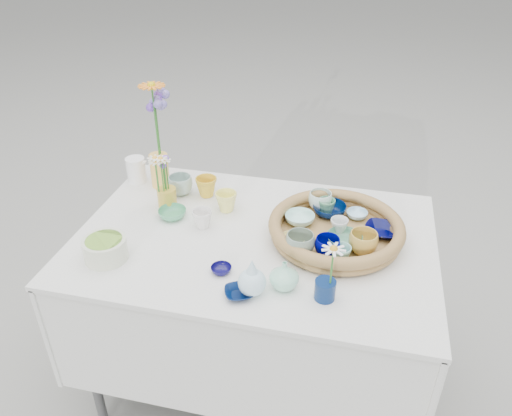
% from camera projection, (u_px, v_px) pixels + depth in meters
% --- Properties ---
extents(ground, '(80.00, 80.00, 0.00)m').
position_uv_depth(ground, '(255.00, 379.00, 2.18)').
color(ground, gray).
extents(display_table, '(1.26, 0.86, 0.77)m').
position_uv_depth(display_table, '(255.00, 379.00, 2.18)').
color(display_table, white).
rests_on(display_table, ground).
extents(wicker_tray, '(0.47, 0.47, 0.08)m').
position_uv_depth(wicker_tray, '(336.00, 229.00, 1.74)').
color(wicker_tray, brown).
rests_on(wicker_tray, display_table).
extents(tray_ceramic_0, '(0.15, 0.15, 0.04)m').
position_uv_depth(tray_ceramic_0, '(329.00, 210.00, 1.85)').
color(tray_ceramic_0, '#01133C').
rests_on(tray_ceramic_0, wicker_tray).
extents(tray_ceramic_1, '(0.13, 0.13, 0.03)m').
position_uv_depth(tray_ceramic_1, '(381.00, 231.00, 1.75)').
color(tray_ceramic_1, '#010339').
rests_on(tray_ceramic_1, wicker_tray).
extents(tray_ceramic_2, '(0.11, 0.11, 0.08)m').
position_uv_depth(tray_ceramic_2, '(363.00, 243.00, 1.64)').
color(tray_ceramic_2, gold).
rests_on(tray_ceramic_2, wicker_tray).
extents(tray_ceramic_3, '(0.14, 0.14, 0.04)m').
position_uv_depth(tray_ceramic_3, '(344.00, 240.00, 1.69)').
color(tray_ceramic_3, '#5C9D7C').
rests_on(tray_ceramic_3, wicker_tray).
extents(tray_ceramic_4, '(0.12, 0.12, 0.08)m').
position_uv_depth(tray_ceramic_4, '(300.00, 244.00, 1.64)').
color(tray_ceramic_4, gray).
rests_on(tray_ceramic_4, wicker_tray).
extents(tray_ceramic_5, '(0.11, 0.11, 0.03)m').
position_uv_depth(tray_ceramic_5, '(300.00, 219.00, 1.81)').
color(tray_ceramic_5, '#B5EEE2').
rests_on(tray_ceramic_5, wicker_tray).
extents(tray_ceramic_6, '(0.12, 0.12, 0.07)m').
position_uv_depth(tray_ceramic_6, '(320.00, 201.00, 1.88)').
color(tray_ceramic_6, silver).
rests_on(tray_ceramic_6, wicker_tray).
extents(tray_ceramic_7, '(0.08, 0.08, 0.06)m').
position_uv_depth(tray_ceramic_7, '(339.00, 226.00, 1.74)').
color(tray_ceramic_7, silver).
rests_on(tray_ceramic_7, wicker_tray).
extents(tray_ceramic_8, '(0.08, 0.08, 0.02)m').
position_uv_depth(tray_ceramic_8, '(357.00, 215.00, 1.84)').
color(tray_ceramic_8, '#ABDAF2').
rests_on(tray_ceramic_8, wicker_tray).
extents(tray_ceramic_9, '(0.09, 0.09, 0.07)m').
position_uv_depth(tray_ceramic_9, '(327.00, 247.00, 1.63)').
color(tray_ceramic_9, '#00026E').
rests_on(tray_ceramic_9, wicker_tray).
extents(tray_ceramic_10, '(0.11, 0.11, 0.03)m').
position_uv_depth(tray_ceramic_10, '(293.00, 240.00, 1.70)').
color(tray_ceramic_10, '#FFEA8D').
rests_on(tray_ceramic_10, wicker_tray).
extents(tray_ceramic_11, '(0.08, 0.08, 0.06)m').
position_uv_depth(tray_ceramic_11, '(341.00, 254.00, 1.60)').
color(tray_ceramic_11, '#84C9B4').
rests_on(tray_ceramic_11, wicker_tray).
extents(tray_ceramic_12, '(0.07, 0.07, 0.06)m').
position_uv_depth(tray_ceramic_12, '(326.00, 207.00, 1.85)').
color(tray_ceramic_12, '#4E8F67').
rests_on(tray_ceramic_12, wicker_tray).
extents(loose_ceramic_0, '(0.10, 0.10, 0.08)m').
position_uv_depth(loose_ceramic_0, '(206.00, 187.00, 1.99)').
color(loose_ceramic_0, gold).
rests_on(loose_ceramic_0, display_table).
extents(loose_ceramic_1, '(0.10, 0.10, 0.08)m').
position_uv_depth(loose_ceramic_1, '(226.00, 202.00, 1.90)').
color(loose_ceramic_1, '#FFF876').
rests_on(loose_ceramic_1, display_table).
extents(loose_ceramic_2, '(0.12, 0.12, 0.03)m').
position_uv_depth(loose_ceramic_2, '(172.00, 214.00, 1.87)').
color(loose_ceramic_2, '#4CA370').
rests_on(loose_ceramic_2, display_table).
extents(loose_ceramic_3, '(0.09, 0.09, 0.07)m').
position_uv_depth(loose_ceramic_3, '(202.00, 219.00, 1.81)').
color(loose_ceramic_3, white).
rests_on(loose_ceramic_3, display_table).
extents(loose_ceramic_4, '(0.07, 0.07, 0.02)m').
position_uv_depth(loose_ceramic_4, '(221.00, 269.00, 1.60)').
color(loose_ceramic_4, '#0C0943').
rests_on(loose_ceramic_4, display_table).
extents(loose_ceramic_5, '(0.13, 0.13, 0.08)m').
position_uv_depth(loose_ceramic_5, '(180.00, 185.00, 2.01)').
color(loose_ceramic_5, '#9DB9AF').
rests_on(loose_ceramic_5, display_table).
extents(loose_ceramic_6, '(0.12, 0.12, 0.02)m').
position_uv_depth(loose_ceramic_6, '(239.00, 293.00, 1.50)').
color(loose_ceramic_6, '#06173F').
rests_on(loose_ceramic_6, display_table).
extents(fluted_bowl, '(0.19, 0.19, 0.08)m').
position_uv_depth(fluted_bowl, '(105.00, 249.00, 1.65)').
color(fluted_bowl, beige).
rests_on(fluted_bowl, display_table).
extents(bud_vase_paleblue, '(0.11, 0.11, 0.13)m').
position_uv_depth(bud_vase_paleblue, '(252.00, 276.00, 1.48)').
color(bud_vase_paleblue, '#C2EAF8').
rests_on(bud_vase_paleblue, display_table).
extents(bud_vase_seafoam, '(0.11, 0.11, 0.09)m').
position_uv_depth(bud_vase_seafoam, '(284.00, 275.00, 1.52)').
color(bud_vase_seafoam, '#97E0BD').
rests_on(bud_vase_seafoam, display_table).
extents(bud_vase_cobalt, '(0.08, 0.08, 0.06)m').
position_uv_depth(bud_vase_cobalt, '(325.00, 290.00, 1.48)').
color(bud_vase_cobalt, '#09214F').
rests_on(bud_vase_cobalt, display_table).
extents(single_daisy, '(0.10, 0.10, 0.14)m').
position_uv_depth(single_daisy, '(332.00, 266.00, 1.43)').
color(single_daisy, white).
rests_on(single_daisy, bud_vase_cobalt).
extents(tall_vase_yellow, '(0.09, 0.09, 0.14)m').
position_uv_depth(tall_vase_yellow, '(160.00, 170.00, 2.05)').
color(tall_vase_yellow, '#FFC155').
rests_on(tall_vase_yellow, display_table).
extents(gerbera, '(0.15, 0.15, 0.31)m').
position_uv_depth(gerbera, '(156.00, 122.00, 1.93)').
color(gerbera, orange).
rests_on(gerbera, tall_vase_yellow).
extents(hydrangea, '(0.11, 0.11, 0.31)m').
position_uv_depth(hydrangea, '(158.00, 128.00, 1.96)').
color(hydrangea, '#6E40C6').
rests_on(hydrangea, tall_vase_yellow).
extents(white_pitcher, '(0.13, 0.11, 0.11)m').
position_uv_depth(white_pitcher, '(136.00, 170.00, 2.09)').
color(white_pitcher, white).
rests_on(white_pitcher, display_table).
extents(daisy_cup, '(0.09, 0.09, 0.08)m').
position_uv_depth(daisy_cup, '(167.00, 198.00, 1.92)').
color(daisy_cup, gold).
rests_on(daisy_cup, display_table).
extents(daisy_posy, '(0.09, 0.09, 0.17)m').
position_uv_depth(daisy_posy, '(163.00, 170.00, 1.85)').
color(daisy_posy, white).
rests_on(daisy_posy, daisy_cup).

